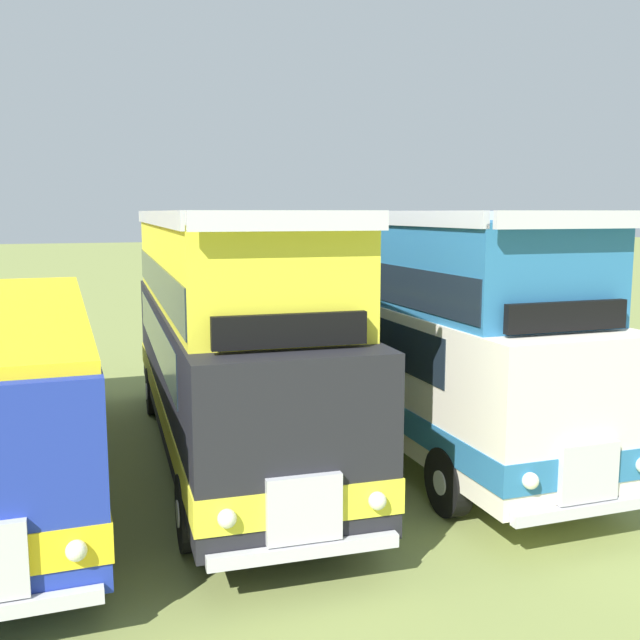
# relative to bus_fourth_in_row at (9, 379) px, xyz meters

# --- Properties ---
(bus_fourth_in_row) EXTENTS (2.67, 11.00, 2.99)m
(bus_fourth_in_row) POSITION_rel_bus_fourth_in_row_xyz_m (0.00, 0.00, 0.00)
(bus_fourth_in_row) COLOR #1E339E
(bus_fourth_in_row) RESTS_ON ground
(bus_fifth_in_row) EXTENTS (3.03, 10.70, 4.52)m
(bus_fifth_in_row) POSITION_rel_bus_fourth_in_row_xyz_m (3.69, 0.11, 0.60)
(bus_fifth_in_row) COLOR black
(bus_fifth_in_row) RESTS_ON ground
(bus_sixth_in_row) EXTENTS (2.66, 10.98, 4.52)m
(bus_sixth_in_row) POSITION_rel_bus_fourth_in_row_xyz_m (7.38, 0.21, 0.60)
(bus_sixth_in_row) COLOR silver
(bus_sixth_in_row) RESTS_ON ground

